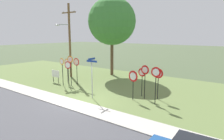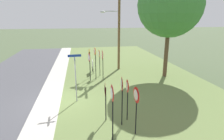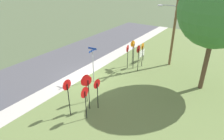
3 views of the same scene
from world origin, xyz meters
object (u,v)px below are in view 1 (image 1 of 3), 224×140
(yield_sign_near_left, at_px, (156,77))
(oak_tree_left, at_px, (112,21))
(stop_sign_far_left, at_px, (62,66))
(stop_sign_far_right, at_px, (67,66))
(yield_sign_far_right, at_px, (133,78))
(stop_sign_near_left, at_px, (68,69))
(street_name_post, at_px, (92,75))
(stop_sign_far_center, at_px, (77,65))
(notice_board, at_px, (56,74))
(utility_pole, at_px, (69,38))
(yield_sign_near_right, at_px, (145,74))
(yield_sign_center, at_px, (158,76))
(stop_sign_near_right, at_px, (70,65))
(yield_sign_far_left, at_px, (142,75))

(yield_sign_near_left, distance_m, oak_tree_left, 11.49)
(stop_sign_far_left, relative_size, yield_sign_near_left, 0.99)
(stop_sign_far_right, xyz_separation_m, oak_tree_left, (1.11, 5.93, 4.52))
(yield_sign_near_left, distance_m, yield_sign_far_right, 1.79)
(stop_sign_near_left, xyz_separation_m, street_name_post, (3.91, -1.11, 0.10))
(stop_sign_far_center, xyz_separation_m, yield_sign_far_right, (6.66, -0.73, -0.24))
(yield_sign_far_right, bearing_deg, stop_sign_near_left, -167.67)
(notice_board, bearing_deg, utility_pole, 106.75)
(stop_sign_far_center, bearing_deg, utility_pole, 147.90)
(yield_sign_near_left, xyz_separation_m, oak_tree_left, (-8.48, 6.46, 4.29))
(stop_sign_near_left, relative_size, yield_sign_near_right, 0.93)
(yield_sign_near_left, bearing_deg, yield_sign_center, 104.18)
(yield_sign_near_left, height_order, utility_pole, utility_pole)
(stop_sign_near_right, relative_size, stop_sign_far_right, 1.16)
(yield_sign_near_right, xyz_separation_m, yield_sign_far_left, (-0.44, 0.39, -0.23))
(yield_sign_near_right, relative_size, utility_pole, 0.32)
(stop_sign_far_left, relative_size, stop_sign_far_center, 1.02)
(yield_sign_near_left, relative_size, yield_sign_center, 1.13)
(yield_sign_near_left, height_order, yield_sign_near_right, yield_sign_near_left)
(yield_sign_near_right, height_order, street_name_post, street_name_post)
(stop_sign_far_center, relative_size, utility_pole, 0.32)
(stop_sign_near_right, bearing_deg, stop_sign_far_left, -155.69)
(yield_sign_far_left, relative_size, utility_pole, 0.28)
(yield_sign_far_left, relative_size, yield_sign_center, 0.96)
(yield_sign_far_right, xyz_separation_m, street_name_post, (-2.69, -1.49, 0.20))
(stop_sign_far_left, relative_size, street_name_post, 0.85)
(stop_sign_far_right, bearing_deg, stop_sign_near_left, -41.14)
(yield_sign_near_right, height_order, yield_sign_center, yield_sign_near_right)
(street_name_post, bearing_deg, stop_sign_far_left, 161.84)
(stop_sign_near_right, height_order, yield_sign_center, stop_sign_near_right)
(stop_sign_far_right, height_order, yield_sign_near_right, yield_sign_near_right)
(stop_sign_near_left, height_order, stop_sign_far_right, stop_sign_far_right)
(stop_sign_far_right, bearing_deg, stop_sign_near_right, -27.80)
(notice_board, xyz_separation_m, oak_tree_left, (2.27, 6.48, 5.43))
(stop_sign_far_right, distance_m, notice_board, 1.57)
(stop_sign_far_left, bearing_deg, yield_sign_near_right, 16.99)
(yield_sign_far_right, xyz_separation_m, notice_board, (-9.00, 0.04, -0.80))
(stop_sign_far_center, distance_m, stop_sign_far_right, 1.19)
(stop_sign_near_left, height_order, utility_pole, utility_pole)
(stop_sign_far_left, bearing_deg, stop_sign_near_right, 44.31)
(stop_sign_near_left, height_order, stop_sign_far_center, stop_sign_far_center)
(yield_sign_near_left, xyz_separation_m, yield_sign_center, (-0.32, 1.14, -0.23))
(yield_sign_near_right, xyz_separation_m, utility_pole, (-10.40, 1.95, 2.48))
(yield_sign_near_left, xyz_separation_m, notice_board, (-10.75, -0.01, -1.14))
(notice_board, relative_size, oak_tree_left, 0.14)
(stop_sign_near_right, bearing_deg, yield_sign_far_right, -11.54)
(yield_sign_far_left, height_order, notice_board, yield_sign_far_left)
(stop_sign_far_center, distance_m, oak_tree_left, 7.27)
(utility_pole, bearing_deg, stop_sign_near_left, -43.64)
(yield_sign_center, distance_m, oak_tree_left, 10.74)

